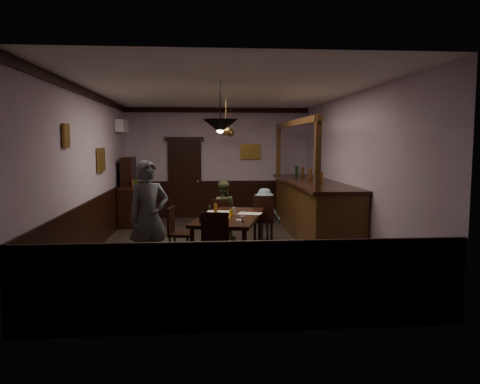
{
  "coord_description": "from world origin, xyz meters",
  "views": [
    {
      "loc": [
        -0.42,
        -8.86,
        2.04
      ],
      "look_at": [
        0.26,
        -0.41,
        1.15
      ],
      "focal_mm": 35.0,
      "sensor_mm": 36.0,
      "label": 1
    }
  ],
  "objects": [
    {
      "name": "pendant_brass_mid",
      "position": [
        0.1,
        1.42,
        2.3
      ],
      "size": [
        0.2,
        0.2,
        0.81
      ],
      "color": "#BF8C3F",
      "rests_on": "ground"
    },
    {
      "name": "person_seated_left",
      "position": [
        -0.0,
        1.0,
        0.62
      ],
      "size": [
        0.64,
        0.52,
        1.24
      ],
      "primitive_type": "imported",
      "rotation": [
        0.0,
        0.0,
        3.05
      ],
      "color": "#505734",
      "rests_on": "ground"
    },
    {
      "name": "chair_far_right",
      "position": [
        0.81,
        0.51,
        0.54
      ],
      "size": [
        0.48,
        0.48,
        0.98
      ],
      "rotation": [
        0.0,
        0.0,
        3.02
      ],
      "color": "black",
      "rests_on": "ground"
    },
    {
      "name": "napkin",
      "position": [
        -0.03,
        -0.81,
        0.75
      ],
      "size": [
        0.18,
        0.18,
        0.0
      ],
      "primitive_type": "cube",
      "rotation": [
        0.0,
        0.0,
        -0.24
      ],
      "color": "#FDFF5D",
      "rests_on": "dining_table"
    },
    {
      "name": "chair_side",
      "position": [
        -0.89,
        -0.58,
        0.5
      ],
      "size": [
        0.47,
        0.47,
        0.91
      ],
      "rotation": [
        0.0,
        0.0,
        1.36
      ],
      "color": "black",
      "rests_on": "ground"
    },
    {
      "name": "soda_can",
      "position": [
        0.08,
        -0.7,
        0.81
      ],
      "size": [
        0.07,
        0.07,
        0.12
      ],
      "primitive_type": "cylinder",
      "color": "gold",
      "rests_on": "dining_table"
    },
    {
      "name": "ac_unit",
      "position": [
        -2.38,
        2.9,
        2.45
      ],
      "size": [
        0.2,
        0.85,
        0.3
      ],
      "color": "white",
      "rests_on": "ground"
    },
    {
      "name": "water_glass",
      "position": [
        0.14,
        -0.62,
        0.82
      ],
      "size": [
        0.06,
        0.06,
        0.15
      ],
      "primitive_type": "cylinder",
      "color": "silver",
      "rests_on": "dining_table"
    },
    {
      "name": "pendant_brass_far",
      "position": [
        0.3,
        3.09,
        2.3
      ],
      "size": [
        0.2,
        0.2,
        0.81
      ],
      "color": "#BF8C3F",
      "rests_on": "ground"
    },
    {
      "name": "person_seated_right",
      "position": [
        0.87,
        0.79,
        0.55
      ],
      "size": [
        0.73,
        0.45,
        1.1
      ],
      "primitive_type": "imported",
      "rotation": [
        0.0,
        0.0,
        3.2
      ],
      "color": "slate",
      "rests_on": "ground"
    },
    {
      "name": "person_standing",
      "position": [
        -1.26,
        -1.57,
        0.89
      ],
      "size": [
        0.77,
        0.67,
        1.77
      ],
      "primitive_type": "imported",
      "rotation": [
        0.0,
        0.0,
        0.47
      ],
      "color": "slate",
      "rests_on": "ground"
    },
    {
      "name": "chair_far_left",
      "position": [
        -0.06,
        0.74,
        0.49
      ],
      "size": [
        0.43,
        0.43,
        0.89
      ],
      "rotation": [
        0.0,
        0.0,
        3.01
      ],
      "color": "black",
      "rests_on": "ground"
    },
    {
      "name": "sideboard",
      "position": [
        -2.21,
        2.88,
        0.68
      ],
      "size": [
        0.46,
        1.28,
        1.69
      ],
      "color": "black",
      "rests_on": "ground"
    },
    {
      "name": "pastry_plate",
      "position": [
        -0.16,
        -1.12,
        0.76
      ],
      "size": [
        0.22,
        0.22,
        0.01
      ],
      "primitive_type": "cylinder",
      "color": "white",
      "rests_on": "dining_table"
    },
    {
      "name": "pepper_mill",
      "position": [
        -0.46,
        -1.28,
        0.82
      ],
      "size": [
        0.04,
        0.04,
        0.14
      ],
      "primitive_type": "cylinder",
      "color": "black",
      "rests_on": "dining_table"
    },
    {
      "name": "room",
      "position": [
        0.0,
        0.0,
        1.5
      ],
      "size": [
        5.01,
        8.01,
        3.01
      ],
      "color": "#2D2621",
      "rests_on": "ground"
    },
    {
      "name": "chair_near",
      "position": [
        -0.26,
        -1.89,
        0.54
      ],
      "size": [
        0.51,
        0.51,
        0.99
      ],
      "rotation": [
        0.0,
        0.0,
        -0.21
      ],
      "color": "black",
      "rests_on": "ground"
    },
    {
      "name": "pendant_iron",
      "position": [
        -0.13,
        -1.39,
        2.3
      ],
      "size": [
        0.56,
        0.56,
        0.81
      ],
      "color": "black",
      "rests_on": "ground"
    },
    {
      "name": "newspaper_right",
      "position": [
        0.44,
        -0.43,
        0.75
      ],
      "size": [
        0.5,
        0.43,
        0.01
      ],
      "primitive_type": "cube",
      "rotation": [
        0.0,
        0.0,
        -0.35
      ],
      "color": "silver",
      "rests_on": "dining_table"
    },
    {
      "name": "beer_glass",
      "position": [
        -0.19,
        -0.5,
        0.85
      ],
      "size": [
        0.06,
        0.06,
        0.2
      ],
      "primitive_type": "cylinder",
      "color": "#BF721E",
      "rests_on": "dining_table"
    },
    {
      "name": "saucer",
      "position": [
        0.21,
        -1.16,
        0.76
      ],
      "size": [
        0.15,
        0.15,
        0.01
      ],
      "primitive_type": "cylinder",
      "color": "white",
      "rests_on": "dining_table"
    },
    {
      "name": "coffee_cup",
      "position": [
        0.24,
        -1.23,
        0.8
      ],
      "size": [
        0.1,
        0.1,
        0.07
      ],
      "primitive_type": "imported",
      "rotation": [
        0.0,
        0.0,
        -0.24
      ],
      "color": "white",
      "rests_on": "saucer"
    },
    {
      "name": "bar_counter",
      "position": [
        1.99,
        1.18,
        0.64
      ],
      "size": [
        1.05,
        4.52,
        2.53
      ],
      "color": "#432911",
      "rests_on": "ground"
    },
    {
      "name": "door_back",
      "position": [
        -0.9,
        3.95,
        1.05
      ],
      "size": [
        0.9,
        0.06,
        2.1
      ],
      "primitive_type": "cube",
      "color": "black",
      "rests_on": "ground"
    },
    {
      "name": "dining_table",
      "position": [
        0.06,
        -0.61,
        0.69
      ],
      "size": [
        1.5,
        2.38,
        0.75
      ],
      "rotation": [
        0.0,
        0.0,
        -0.24
      ],
      "color": "black",
      "rests_on": "ground"
    },
    {
      "name": "picture_left_small",
      "position": [
        -2.46,
        -1.6,
        2.15
      ],
      "size": [
        0.04,
        0.28,
        0.36
      ],
      "color": "olive",
      "rests_on": "ground"
    },
    {
      "name": "newspaper_left",
      "position": [
        -0.13,
        -0.17,
        0.75
      ],
      "size": [
        0.45,
        0.34,
        0.01
      ],
      "primitive_type": "cube",
      "rotation": [
        0.0,
        0.0,
        -0.1
      ],
      "color": "silver",
      "rests_on": "dining_table"
    },
    {
      "name": "pastry_ring_a",
      "position": [
        -0.15,
        -1.16,
        0.79
      ],
      "size": [
        0.13,
        0.13,
        0.04
      ],
      "primitive_type": "torus",
      "color": "#C68C47",
      "rests_on": "pastry_plate"
    },
    {
      "name": "picture_left_large",
      "position": [
        -2.46,
        0.8,
        1.7
      ],
      "size": [
        0.04,
        0.62,
        0.48
      ],
      "color": "olive",
      "rests_on": "ground"
    },
    {
      "name": "picture_back",
      "position": [
        0.9,
        3.96,
        1.8
      ],
      "size": [
        0.55,
        0.04,
        0.42
      ],
      "color": "olive",
      "rests_on": "ground"
    },
    {
      "name": "pastry_ring_b",
      "position": [
        -0.06,
        -1.11,
        0.79
      ],
      "size": [
        0.13,
        0.13,
        0.04
      ],
      "primitive_type": "torus",
      "color": "#C68C47",
      "rests_on": "pastry_plate"
    }
  ]
}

